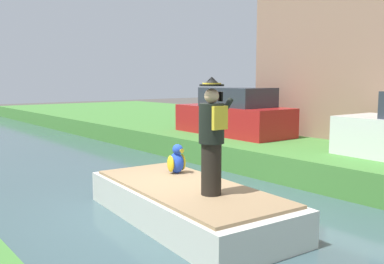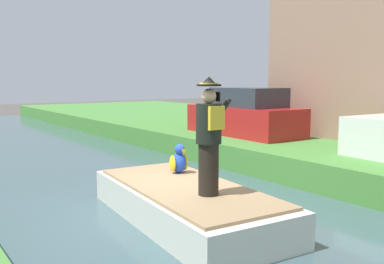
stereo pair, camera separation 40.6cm
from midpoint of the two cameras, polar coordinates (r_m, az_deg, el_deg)
ground_plane at (r=7.85m, az=-1.42°, el=-11.57°), size 80.00×80.00×0.00m
canal_water at (r=7.83m, az=-1.42°, el=-11.23°), size 6.38×48.00×0.10m
boat at (r=7.34m, az=0.76°, el=-9.61°), size 2.18×4.35×0.61m
person_pirate at (r=6.53m, az=4.12°, el=-0.64°), size 0.61×0.42×1.85m
parrot_plush at (r=8.16m, az=-0.36°, el=-3.89°), size 0.36×0.35×0.57m
parked_car_red at (r=13.60m, az=8.01°, el=2.31°), size 1.81×4.05×1.50m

